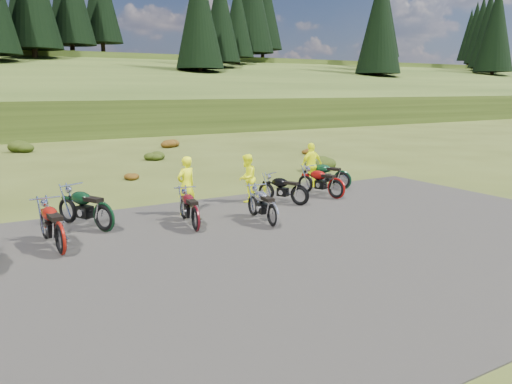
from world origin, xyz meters
TOP-DOWN VIEW (x-y plane):
  - ground at (0.00, 0.00)m, footprint 300.00×300.00m
  - gravel_pad at (0.00, -2.00)m, footprint 20.00×12.00m
  - hill_slope at (0.00, 50.00)m, footprint 300.00×45.97m
  - conifer_26 at (21.00, 49.00)m, footprint 6.16×6.16m
  - conifer_27 at (27.00, 55.00)m, footprint 5.72×5.72m
  - conifer_28 at (33.00, 61.00)m, footprint 5.28×5.28m
  - conifer_30 at (45.00, 73.00)m, footprint 7.48×7.48m
  - conifer_31 at (51.00, 48.00)m, footprint 7.04×7.04m
  - conifer_32 at (57.00, 54.00)m, footprint 6.60×6.60m
  - conifer_33 at (63.00, 60.00)m, footprint 6.16×6.16m
  - conifer_34 at (69.00, 66.00)m, footprint 5.72×5.72m
  - conifer_35 at (75.00, 72.00)m, footprint 5.28×5.28m
  - conifer_36 at (81.00, 78.00)m, footprint 7.92×7.92m
  - conifer_37 at (87.00, 53.00)m, footprint 7.48×7.48m
  - conifer_38 at (93.00, 59.00)m, footprint 7.04×7.04m
  - conifer_39 at (99.00, 65.00)m, footprint 6.60×6.60m
  - conifer_40 at (105.00, 71.00)m, footprint 6.16×6.16m
  - conifer_41 at (111.00, 77.00)m, footprint 5.72×5.72m
  - shrub_3 at (-3.30, 21.90)m, footprint 1.56×1.56m
  - shrub_4 at (-0.40, 9.20)m, footprint 0.77×0.77m
  - shrub_5 at (2.50, 14.50)m, footprint 1.03×1.03m
  - shrub_6 at (5.40, 19.80)m, footprint 1.30×1.30m
  - shrub_7 at (8.30, 7.10)m, footprint 1.56×1.56m
  - shrub_8 at (11.20, 12.40)m, footprint 0.77×0.77m
  - motorcycle_1 at (-4.73, 0.17)m, footprint 0.93×2.31m
  - motorcycle_2 at (-3.37, 1.59)m, footprint 1.72×2.42m
  - motorcycle_3 at (0.82, -0.32)m, footprint 0.88×2.08m
  - motorcycle_4 at (-1.21, 0.39)m, footprint 0.97×2.10m
  - motorcycle_5 at (3.02, 1.47)m, footprint 1.46×2.03m
  - motorcycle_6 at (4.73, 1.67)m, footprint 1.21×2.19m
  - motorcycle_7 at (5.99, 2.83)m, footprint 1.63×2.16m
  - person_middle at (-0.67, 2.31)m, footprint 0.76×0.61m
  - person_right_a at (1.80, 2.89)m, footprint 1.00×1.00m
  - person_right_b at (5.23, 3.82)m, footprint 1.06×0.51m

SIDE VIEW (x-z plane):
  - ground at x=0.00m, z-range 0.00..0.00m
  - gravel_pad at x=0.00m, z-range -0.02..0.02m
  - hill_slope at x=0.00m, z-range -4.69..4.69m
  - motorcycle_1 at x=-4.73m, z-range -0.59..0.59m
  - motorcycle_2 at x=-3.37m, z-range -0.61..0.61m
  - motorcycle_3 at x=0.82m, z-range -0.53..0.53m
  - motorcycle_4 at x=-1.21m, z-range -0.53..0.53m
  - motorcycle_5 at x=3.02m, z-range -0.51..0.51m
  - motorcycle_6 at x=4.73m, z-range -0.55..0.55m
  - motorcycle_7 at x=5.99m, z-range -0.55..0.55m
  - shrub_4 at x=-0.40m, z-range 0.00..0.45m
  - shrub_8 at x=11.20m, z-range 0.00..0.45m
  - shrub_5 at x=2.50m, z-range 0.00..0.61m
  - shrub_6 at x=5.40m, z-range 0.00..0.77m
  - shrub_3 at x=-3.30m, z-range 0.00..0.92m
  - shrub_7 at x=8.30m, z-range 0.00..0.92m
  - person_right_a at x=1.80m, z-range 0.00..1.64m
  - person_right_b at x=5.23m, z-range 0.00..1.76m
  - person_middle at x=-0.67m, z-range 0.00..1.80m
  - conifer_26 at x=21.00m, z-range 5.37..21.37m
  - conifer_27 at x=27.00m, z-range 6.56..21.56m
  - conifer_31 at x=51.00m, z-range 5.18..23.18m
  - conifer_28 at x=33.00m, z-range 7.76..21.76m
  - conifer_32 at x=57.00m, z-range 6.37..23.37m
  - conifer_33 at x=63.00m, z-range 7.56..23.56m
  - conifer_37 at x=87.00m, z-range 6.17..25.17m
  - conifer_34 at x=69.00m, z-range 8.76..23.76m
  - conifer_38 at x=93.00m, z-range 7.37..25.37m
  - conifer_35 at x=75.00m, z-range 9.95..23.95m
  - conifer_39 at x=99.00m, z-range 8.56..25.56m
  - conifer_41 at x=111.00m, z-range 10.15..25.15m
  - conifer_40 at x=105.00m, z-range 9.76..25.76m
  - conifer_30 at x=45.00m, z-range 10.16..29.16m
  - conifer_36 at x=81.00m, z-range 10.16..30.16m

